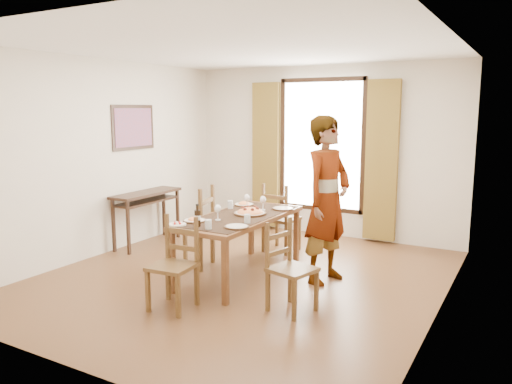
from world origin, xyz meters
The scene contains 22 objects.
ground centered at (0.00, 0.00, 0.00)m, with size 5.00×5.00×0.00m, color #462B15.
room_shell centered at (0.00, 0.13, 1.54)m, with size 4.60×5.10×2.74m.
console_table centered at (-2.03, 0.60, 0.68)m, with size 0.38×1.20×0.80m.
dining_table centered at (-0.06, 0.04, 0.69)m, with size 0.81×1.86×0.76m.
chair_west centered at (-0.77, 0.09, 0.49)m, with size 0.55×0.55×1.05m.
chair_north centered at (-0.12, 1.25, 0.46)m, with size 0.47×0.47×0.99m.
chair_south centered at (-0.14, -1.13, 0.44)m, with size 0.45×0.45×0.94m.
chair_east centered at (0.92, -0.61, 0.43)m, with size 0.49×0.49×0.92m.
man centered at (0.91, 0.40, 0.97)m, with size 0.62×0.80×1.95m, color #909298.
plate_sw centered at (-0.34, -0.49, 0.78)m, with size 0.27×0.27×0.05m, color silver, non-canonical shape.
plate_se centered at (0.24, -0.51, 0.78)m, with size 0.27×0.27×0.05m, color silver, non-canonical shape.
plate_nw centered at (-0.34, 0.61, 0.78)m, with size 0.27×0.27×0.05m, color silver, non-canonical shape.
plate_ne centered at (0.22, 0.62, 0.78)m, with size 0.27×0.27×0.05m, color silver, non-canonical shape.
pasta_platter centered at (0.02, 0.15, 0.81)m, with size 0.40×0.40×0.10m, color red, non-canonical shape.
caprese_plate centered at (-0.40, -0.74, 0.78)m, with size 0.20×0.20×0.04m, color silver, non-canonical shape.
wine_glass_a centered at (-0.15, -0.31, 0.85)m, with size 0.08×0.08×0.18m, color white, non-canonical shape.
wine_glass_b centered at (0.03, 0.45, 0.85)m, with size 0.08×0.08×0.18m, color white, non-canonical shape.
wine_glass_c centered at (-0.21, 0.46, 0.85)m, with size 0.08×0.08×0.18m, color white, non-canonical shape.
tumbler_a centered at (0.22, -0.26, 0.81)m, with size 0.07×0.07×0.10m, color silver.
tumbler_b centered at (-0.39, 0.34, 0.81)m, with size 0.07×0.07×0.10m, color silver.
tumbler_c centered at (0.00, -0.71, 0.81)m, with size 0.07×0.07×0.10m, color silver.
wine_bottle centered at (-0.16, -0.68, 0.88)m, with size 0.07×0.07×0.25m, color black, non-canonical shape.
Camera 1 is at (2.99, -4.97, 2.02)m, focal length 35.00 mm.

